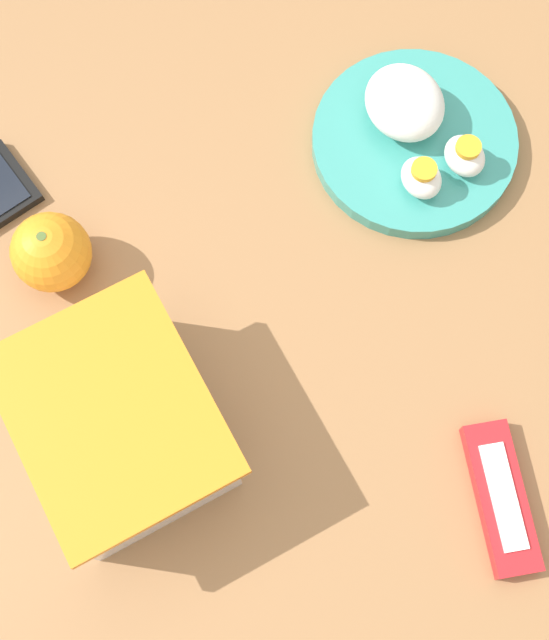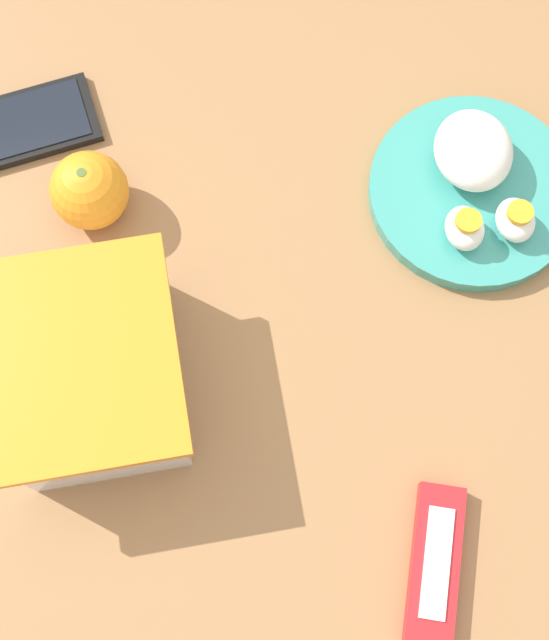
{
  "view_description": "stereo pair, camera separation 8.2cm",
  "coord_description": "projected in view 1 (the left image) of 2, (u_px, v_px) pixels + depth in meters",
  "views": [
    {
      "loc": [
        -0.23,
        0.13,
        1.57
      ],
      "look_at": [
        -0.01,
        0.01,
        0.8
      ],
      "focal_mm": 50.0,
      "sensor_mm": 36.0,
      "label": 1
    },
    {
      "loc": [
        -0.26,
        0.05,
        1.57
      ],
      "look_at": [
        -0.01,
        0.01,
        0.8
      ],
      "focal_mm": 50.0,
      "sensor_mm": 36.0,
      "label": 2
    }
  ],
  "objects": [
    {
      "name": "ground_plane",
      "position": [
        277.0,
        451.0,
        1.58
      ],
      "size": [
        10.0,
        10.0,
        0.0
      ],
      "primitive_type": "plane",
      "color": "#B2A899"
    },
    {
      "name": "table",
      "position": [
        278.0,
        356.0,
        0.98
      ],
      "size": [
        0.95,
        0.88,
        0.77
      ],
      "color": "#996B42",
      "rests_on": "ground_plane"
    },
    {
      "name": "food_container",
      "position": [
        121.0,
        425.0,
        0.77
      ],
      "size": [
        0.19,
        0.16,
        0.1
      ],
      "color": "white",
      "rests_on": "table"
    },
    {
      "name": "orange_fruit",
      "position": [
        51.0,
        252.0,
        0.83
      ],
      "size": [
        0.08,
        0.08,
        0.08
      ],
      "color": "orange",
      "rests_on": "table"
    },
    {
      "name": "rice_plate",
      "position": [
        414.0,
        134.0,
        0.89
      ],
      "size": [
        0.21,
        0.21,
        0.07
      ],
      "color": "teal",
      "rests_on": "table"
    },
    {
      "name": "candy_bar",
      "position": [
        501.0,
        498.0,
        0.79
      ],
      "size": [
        0.14,
        0.08,
        0.02
      ],
      "color": "red",
      "rests_on": "table"
    }
  ]
}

